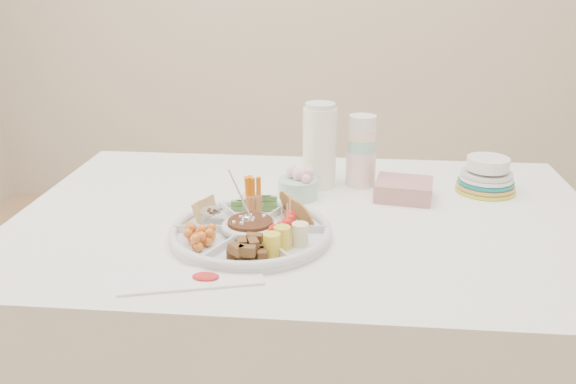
# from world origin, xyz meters

# --- Properties ---
(dining_table) EXTENTS (1.52, 1.02, 0.76)m
(dining_table) POSITION_xyz_m (0.00, 0.00, 0.38)
(dining_table) COLOR white
(dining_table) RESTS_ON floor
(party_tray) EXTENTS (0.41, 0.41, 0.04)m
(party_tray) POSITION_xyz_m (-0.13, -0.16, 0.78)
(party_tray) COLOR white
(party_tray) RESTS_ON dining_table
(bean_dip) EXTENTS (0.12, 0.12, 0.04)m
(bean_dip) POSITION_xyz_m (-0.13, -0.16, 0.79)
(bean_dip) COLOR #532A1A
(bean_dip) RESTS_ON party_tray
(tortillas) EXTENTS (0.11, 0.11, 0.06)m
(tortillas) POSITION_xyz_m (-0.02, -0.09, 0.80)
(tortillas) COLOR #9E6630
(tortillas) RESTS_ON party_tray
(carrot_cucumber) EXTENTS (0.12, 0.12, 0.10)m
(carrot_cucumber) POSITION_xyz_m (-0.14, -0.03, 0.82)
(carrot_cucumber) COLOR orange
(carrot_cucumber) RESTS_ON party_tray
(pita_raisins) EXTENTS (0.11, 0.11, 0.05)m
(pita_raisins) POSITION_xyz_m (-0.24, -0.11, 0.80)
(pita_raisins) COLOR tan
(pita_raisins) RESTS_ON party_tray
(cherries) EXTENTS (0.11, 0.11, 0.04)m
(cherries) POSITION_xyz_m (-0.23, -0.24, 0.79)
(cherries) COLOR orange
(cherries) RESTS_ON party_tray
(granola_chunks) EXTENTS (0.10, 0.10, 0.04)m
(granola_chunks) POSITION_xyz_m (-0.11, -0.29, 0.79)
(granola_chunks) COLOR brown
(granola_chunks) RESTS_ON party_tray
(banana_tomato) EXTENTS (0.13, 0.13, 0.10)m
(banana_tomato) POSITION_xyz_m (-0.01, -0.22, 0.82)
(banana_tomato) COLOR #FCE37C
(banana_tomato) RESTS_ON party_tray
(cup_stack) EXTENTS (0.09, 0.09, 0.24)m
(cup_stack) POSITION_xyz_m (0.14, 0.24, 0.88)
(cup_stack) COLOR silver
(cup_stack) RESTS_ON dining_table
(thermos) EXTENTS (0.12, 0.12, 0.25)m
(thermos) POSITION_xyz_m (0.02, 0.22, 0.88)
(thermos) COLOR white
(thermos) RESTS_ON dining_table
(flower_bowl) EXTENTS (0.13, 0.13, 0.08)m
(flower_bowl) POSITION_xyz_m (-0.04, 0.12, 0.80)
(flower_bowl) COLOR silver
(flower_bowl) RESTS_ON dining_table
(napkin_stack) EXTENTS (0.17, 0.16, 0.05)m
(napkin_stack) POSITION_xyz_m (0.26, 0.15, 0.78)
(napkin_stack) COLOR #B27875
(napkin_stack) RESTS_ON dining_table
(plate_stack) EXTENTS (0.19, 0.19, 0.11)m
(plate_stack) POSITION_xyz_m (0.50, 0.22, 0.81)
(plate_stack) COLOR gold
(plate_stack) RESTS_ON dining_table
(placemat) EXTENTS (0.31, 0.17, 0.01)m
(placemat) POSITION_xyz_m (-0.22, -0.38, 0.76)
(placemat) COLOR silver
(placemat) RESTS_ON dining_table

